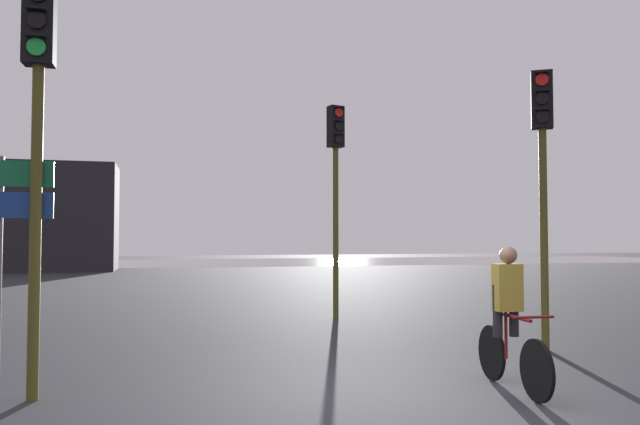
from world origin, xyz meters
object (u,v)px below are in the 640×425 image
Objects in this scene: cyclist at (509,317)px; traffic_light_near_left at (38,108)px; traffic_light_near_right at (543,155)px; traffic_light_center at (336,171)px.

traffic_light_near_left is at bearing -4.74° from cyclist.
traffic_light_near_left is 2.62× the size of cyclist.
traffic_light_near_right is at bearing -168.42° from traffic_light_near_left.
traffic_light_near_right is 0.94× the size of traffic_light_center.
traffic_light_center is 6.95m from cyclist.
traffic_light_center is at bearing -84.11° from cyclist.
cyclist is (0.20, -6.54, -2.36)m from traffic_light_center.
traffic_light_near_right is at bearing -127.94° from cyclist.
traffic_light_center reaches higher than traffic_light_near_left.
traffic_light_near_left reaches higher than traffic_light_near_right.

